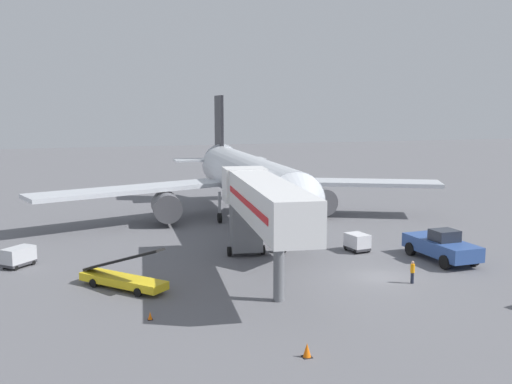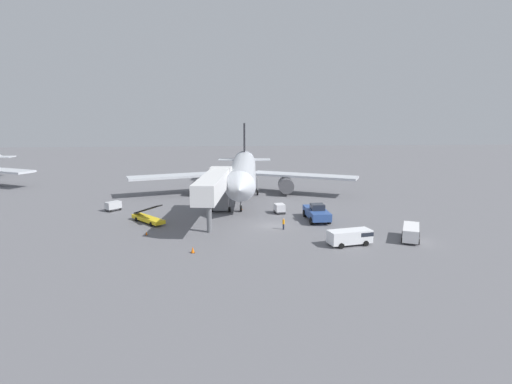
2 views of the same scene
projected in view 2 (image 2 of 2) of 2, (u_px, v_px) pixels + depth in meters
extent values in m
plane|color=slate|center=(273.00, 226.00, 59.52)|extent=(300.00, 300.00, 0.00)
cylinder|color=silver|center=(243.00, 172.00, 79.17)|extent=(7.20, 31.43, 4.97)
cone|color=silver|center=(240.00, 188.00, 62.06)|extent=(5.13, 4.03, 4.87)
cone|color=silver|center=(245.00, 160.00, 97.22)|extent=(5.12, 6.06, 4.72)
cube|color=#232328|center=(244.00, 141.00, 94.96)|extent=(0.68, 4.52, 7.95)
cube|color=silver|center=(257.00, 160.00, 95.38)|extent=(6.19, 3.70, 0.24)
cube|color=silver|center=(232.00, 160.00, 95.35)|extent=(6.19, 3.70, 0.24)
cube|color=silver|center=(304.00, 176.00, 82.56)|extent=(21.06, 13.41, 0.44)
cube|color=silver|center=(183.00, 176.00, 82.42)|extent=(21.61, 10.81, 0.44)
cylinder|color=#4C4C51|center=(286.00, 185.00, 81.64)|extent=(3.22, 4.03, 2.95)
cylinder|color=#4C4C51|center=(200.00, 185.00, 81.54)|extent=(3.22, 4.03, 2.95)
cylinder|color=gray|center=(241.00, 200.00, 67.78)|extent=(0.28, 0.28, 2.83)
cylinder|color=black|center=(241.00, 208.00, 68.04)|extent=(0.43, 1.12, 1.10)
cylinder|color=gray|center=(257.00, 185.00, 81.57)|extent=(0.28, 0.28, 2.83)
cylinder|color=black|center=(257.00, 192.00, 81.83)|extent=(0.43, 1.12, 1.10)
cylinder|color=gray|center=(229.00, 185.00, 81.54)|extent=(0.28, 0.28, 2.83)
cylinder|color=black|center=(229.00, 192.00, 81.80)|extent=(0.43, 1.12, 1.10)
cube|color=silver|center=(212.00, 185.00, 58.57)|extent=(5.12, 17.17, 2.70)
cube|color=red|center=(202.00, 185.00, 58.65)|extent=(1.84, 14.11, 0.44)
cube|color=silver|center=(221.00, 176.00, 67.47)|extent=(3.78, 3.21, 2.84)
cube|color=#232833|center=(222.00, 173.00, 68.70)|extent=(3.30, 0.66, 0.90)
cube|color=slate|center=(221.00, 197.00, 67.52)|extent=(2.76, 2.11, 4.17)
cylinder|color=black|center=(212.00, 209.00, 67.98)|extent=(0.40, 0.83, 0.80)
cylinder|color=black|center=(230.00, 210.00, 67.84)|extent=(0.40, 0.83, 0.80)
cylinder|color=slate|center=(209.00, 216.00, 55.93)|extent=(0.70, 0.70, 4.57)
cube|color=#2D4C8E|center=(317.00, 213.00, 62.45)|extent=(3.00, 7.02, 1.15)
cube|color=#232833|center=(317.00, 207.00, 61.92)|extent=(2.01, 1.86, 0.90)
cylinder|color=black|center=(329.00, 220.00, 60.50)|extent=(0.43, 1.11, 1.10)
cylinder|color=black|center=(311.00, 221.00, 60.22)|extent=(0.43, 1.11, 1.10)
cylinder|color=black|center=(321.00, 213.00, 64.90)|extent=(0.43, 1.11, 1.10)
cylinder|color=black|center=(305.00, 213.00, 64.62)|extent=(0.43, 1.11, 1.10)
cube|color=yellow|center=(148.00, 219.00, 61.11)|extent=(5.67, 6.14, 0.55)
cube|color=black|center=(148.00, 209.00, 60.83)|extent=(5.15, 5.69, 2.34)
cylinder|color=black|center=(160.00, 222.00, 60.31)|extent=(0.56, 0.60, 0.60)
cylinder|color=black|center=(151.00, 224.00, 59.23)|extent=(0.56, 0.60, 0.60)
cylinder|color=black|center=(146.00, 217.00, 63.09)|extent=(0.56, 0.60, 0.60)
cylinder|color=black|center=(136.00, 219.00, 62.01)|extent=(0.56, 0.60, 0.60)
cube|color=white|center=(350.00, 236.00, 50.70)|extent=(5.69, 3.17, 1.57)
cube|color=#1E232D|center=(363.00, 232.00, 51.16)|extent=(2.13, 2.42, 0.50)
cylinder|color=black|center=(357.00, 239.00, 52.25)|extent=(0.74, 0.51, 0.68)
cylinder|color=black|center=(366.00, 243.00, 50.38)|extent=(0.74, 0.51, 0.68)
cylinder|color=black|center=(333.00, 241.00, 51.30)|extent=(0.74, 0.51, 0.68)
cylinder|color=black|center=(341.00, 246.00, 49.44)|extent=(0.74, 0.51, 0.68)
cube|color=white|center=(411.00, 232.00, 52.62)|extent=(3.97, 5.52, 1.54)
cube|color=#1E232D|center=(411.00, 226.00, 54.18)|extent=(2.47, 2.34, 0.49)
cylinder|color=black|center=(403.00, 233.00, 54.56)|extent=(0.60, 0.76, 0.68)
cylinder|color=black|center=(418.00, 235.00, 53.91)|extent=(0.60, 0.76, 0.68)
cylinder|color=black|center=(403.00, 240.00, 51.60)|extent=(0.60, 0.76, 0.68)
cylinder|color=black|center=(418.00, 242.00, 50.95)|extent=(0.60, 0.76, 0.68)
cube|color=#38383D|center=(280.00, 212.00, 66.96)|extent=(1.76, 2.20, 0.22)
cube|color=silver|center=(280.00, 207.00, 66.84)|extent=(1.76, 2.20, 1.13)
cylinder|color=black|center=(274.00, 211.00, 67.52)|extent=(0.17, 0.37, 0.36)
cylinder|color=black|center=(282.00, 211.00, 67.81)|extent=(0.17, 0.37, 0.36)
cylinder|color=black|center=(277.00, 213.00, 66.16)|extent=(0.17, 0.37, 0.36)
cylinder|color=black|center=(285.00, 213.00, 66.45)|extent=(0.17, 0.37, 0.36)
cube|color=#38383D|center=(113.00, 209.00, 68.71)|extent=(2.66, 2.69, 0.22)
cube|color=silver|center=(113.00, 205.00, 68.59)|extent=(2.66, 2.69, 1.14)
cylinder|color=black|center=(111.00, 211.00, 67.70)|extent=(0.34, 0.34, 0.36)
cylinder|color=black|center=(107.00, 210.00, 68.47)|extent=(0.34, 0.34, 0.36)
cylinder|color=black|center=(120.00, 209.00, 69.00)|extent=(0.34, 0.34, 0.36)
cylinder|color=black|center=(116.00, 208.00, 69.77)|extent=(0.34, 0.34, 0.36)
cylinder|color=#1E2333|center=(283.00, 227.00, 57.59)|extent=(0.28, 0.28, 0.78)
cylinder|color=orange|center=(284.00, 222.00, 57.46)|extent=(0.37, 0.37, 0.62)
sphere|color=tan|center=(284.00, 219.00, 57.38)|extent=(0.21, 0.21, 0.21)
cube|color=black|center=(193.00, 253.00, 47.94)|extent=(0.48, 0.48, 0.03)
cone|color=orange|center=(193.00, 250.00, 47.87)|extent=(0.41, 0.41, 0.71)
cube|color=black|center=(241.00, 210.00, 69.33)|extent=(0.43, 0.43, 0.03)
cone|color=orange|center=(241.00, 208.00, 69.27)|extent=(0.36, 0.36, 0.63)
cube|color=black|center=(147.00, 235.00, 54.94)|extent=(0.31, 0.31, 0.03)
cone|color=orange|center=(146.00, 233.00, 54.90)|extent=(0.26, 0.26, 0.46)
cube|color=silver|center=(2.00, 157.00, 104.60)|extent=(5.67, 3.69, 0.24)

